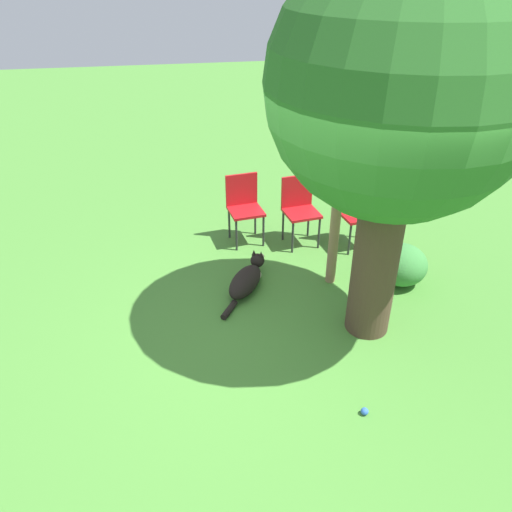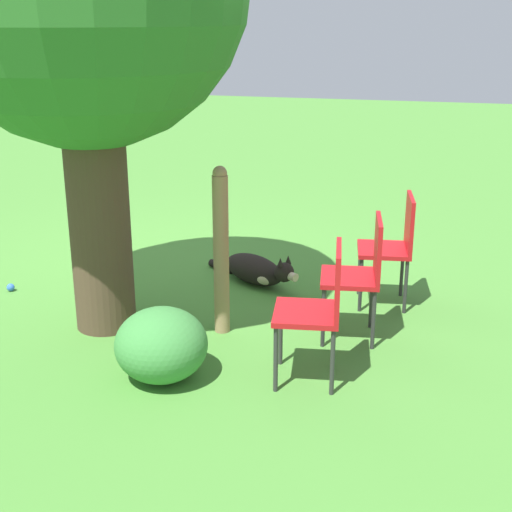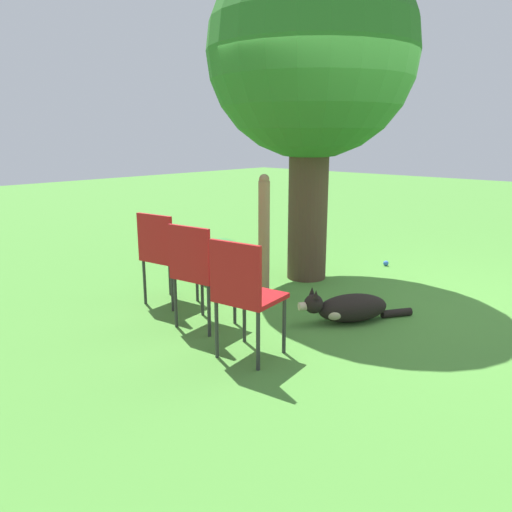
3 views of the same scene
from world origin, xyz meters
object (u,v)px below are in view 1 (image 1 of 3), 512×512
object	(u,v)px
red_chair_1	(299,205)
red_chair_2	(356,207)
dog	(247,279)
fence_post	(334,235)
tennis_ball	(365,411)
red_chair_0	(244,204)
oak_tree	(401,91)

from	to	relation	value
red_chair_1	red_chair_2	world-z (taller)	same
dog	red_chair_2	size ratio (longest dim) A/B	1.07
fence_post	tennis_ball	distance (m)	2.16
dog	red_chair_0	world-z (taller)	red_chair_0
red_chair_2	tennis_ball	world-z (taller)	red_chair_2
fence_post	dog	bearing A→B (deg)	-90.74
fence_post	red_chair_0	bearing A→B (deg)	-144.03
oak_tree	red_chair_2	xyz separation A→B (m)	(-1.75, 0.45, -1.94)
red_chair_2	dog	bearing A→B (deg)	-70.85
red_chair_2	red_chair_1	bearing A→B (deg)	-112.37
oak_tree	red_chair_0	xyz separation A→B (m)	(-2.12, -1.00, -1.94)
dog	red_chair_2	xyz separation A→B (m)	(-0.83, 1.61, 0.41)
fence_post	red_chair_2	distance (m)	1.02
red_chair_0	tennis_ball	size ratio (longest dim) A/B	13.68
oak_tree	red_chair_1	world-z (taller)	oak_tree
oak_tree	fence_post	world-z (taller)	oak_tree
dog	tennis_ball	world-z (taller)	dog
red_chair_0	red_chair_2	distance (m)	1.50
red_chair_1	red_chair_2	size ratio (longest dim) A/B	1.00
dog	red_chair_0	distance (m)	1.27
fence_post	red_chair_0	world-z (taller)	fence_post
red_chair_1	red_chair_2	bearing A→B (deg)	67.63
fence_post	red_chair_0	distance (m)	1.50
red_chair_2	oak_tree	bearing A→B (deg)	-22.46
oak_tree	red_chair_2	world-z (taller)	oak_tree
oak_tree	dog	xyz separation A→B (m)	(-0.92, -1.16, -2.35)
dog	red_chair_1	xyz separation A→B (m)	(-1.01, 0.88, 0.41)
red_chair_0	red_chair_2	bearing A→B (deg)	67.63
red_chair_0	tennis_ball	bearing A→B (deg)	1.67
tennis_ball	red_chair_0	bearing A→B (deg)	-170.24
oak_tree	red_chair_1	size ratio (longest dim) A/B	3.96
oak_tree	tennis_ball	distance (m)	2.74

